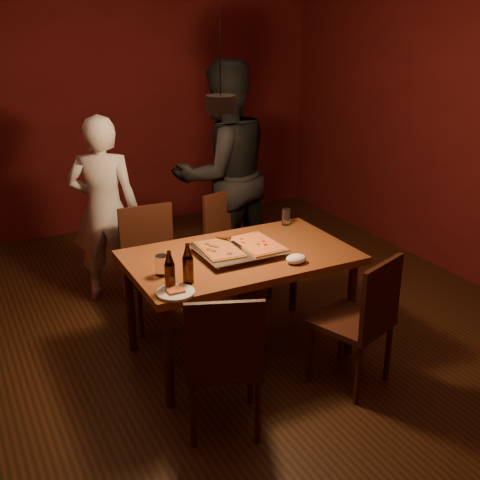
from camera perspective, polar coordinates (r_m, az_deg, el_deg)
name	(u,v)px	position (r m, az deg, el deg)	size (l,w,h in m)	color
room_shell	(221,161)	(3.77, -1.79, 7.52)	(6.00, 6.00, 6.00)	#3D2010
dining_table	(240,264)	(4.05, 0.00, -2.29)	(1.50, 0.90, 0.75)	brown
chair_far_left	(151,254)	(4.62, -8.41, -1.36)	(0.44, 0.44, 0.49)	#38190F
chair_far_right	(232,236)	(4.95, -0.73, 0.40)	(0.52, 0.52, 0.49)	#38190F
chair_near_left	(224,352)	(3.33, -1.56, -10.59)	(0.54, 0.54, 0.49)	#38190F
chair_near_right	(364,311)	(3.82, 11.70, -6.64)	(0.54, 0.54, 0.49)	#38190F
pizza_tray	(239,251)	(4.01, -0.11, -1.03)	(0.55, 0.45, 0.05)	silver
pizza_meat	(220,249)	(3.95, -1.95, -0.87)	(0.23, 0.37, 0.02)	maroon
pizza_cheese	(257,243)	(4.05, 1.64, -0.33)	(0.25, 0.40, 0.02)	gold
spatula	(237,244)	(4.03, -0.25, -0.35)	(0.09, 0.24, 0.04)	silver
beer_bottle_a	(170,270)	(3.52, -6.68, -2.83)	(0.06, 0.06, 0.24)	black
beer_bottle_b	(188,264)	(3.57, -4.96, -2.24)	(0.07, 0.07, 0.25)	black
water_glass_left	(162,265)	(3.72, -7.38, -2.41)	(0.08, 0.08, 0.13)	silver
water_glass_right	(286,217)	(4.56, 4.38, 2.20)	(0.06, 0.06, 0.13)	silver
plate_slice	(176,292)	(3.49, -6.13, -4.96)	(0.22, 0.22, 0.03)	white
napkin	(296,259)	(3.89, 5.34, -1.79)	(0.14, 0.11, 0.06)	white
diner_white	(104,210)	(4.98, -12.74, 2.82)	(0.56, 0.37, 1.54)	silver
diner_dark	(223,175)	(5.17, -1.60, 6.19)	(0.93, 0.72, 1.91)	black
pendant_lamp	(221,102)	(3.70, -1.86, 12.95)	(0.18, 0.18, 1.10)	black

